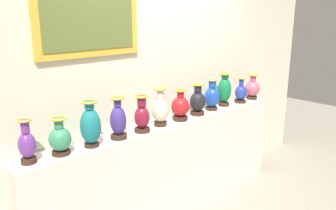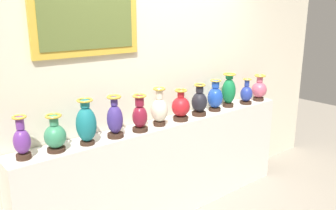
# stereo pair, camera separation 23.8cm
# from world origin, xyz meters

# --- Properties ---
(display_shelf) EXTENTS (3.14, 0.31, 1.03)m
(display_shelf) POSITION_xyz_m (0.00, 0.00, 0.51)
(display_shelf) COLOR silver
(display_shelf) RESTS_ON ground_plane
(back_wall) EXTENTS (5.48, 0.14, 3.06)m
(back_wall) POSITION_xyz_m (-0.01, 0.21, 1.54)
(back_wall) COLOR beige
(back_wall) RESTS_ON ground_plane
(vase_violet) EXTENTS (0.13, 0.13, 0.34)m
(vase_violet) POSITION_xyz_m (-1.41, -0.01, 1.17)
(vase_violet) COLOR #382319
(vase_violet) RESTS_ON display_shelf
(vase_jade) EXTENTS (0.17, 0.17, 0.30)m
(vase_jade) POSITION_xyz_m (-1.16, -0.02, 1.16)
(vase_jade) COLOR #382319
(vase_jade) RESTS_ON display_shelf
(vase_teal) EXTENTS (0.17, 0.17, 0.39)m
(vase_teal) POSITION_xyz_m (-0.91, -0.04, 1.21)
(vase_teal) COLOR #382319
(vase_teal) RESTS_ON display_shelf
(vase_indigo) EXTENTS (0.14, 0.14, 0.38)m
(vase_indigo) POSITION_xyz_m (-0.64, -0.05, 1.19)
(vase_indigo) COLOR #382319
(vase_indigo) RESTS_ON display_shelf
(vase_burgundy) EXTENTS (0.14, 0.14, 0.35)m
(vase_burgundy) POSITION_xyz_m (-0.38, -0.05, 1.18)
(vase_burgundy) COLOR #382319
(vase_burgundy) RESTS_ON display_shelf
(vase_ivory) EXTENTS (0.16, 0.16, 0.37)m
(vase_ivory) POSITION_xyz_m (-0.14, -0.04, 1.19)
(vase_ivory) COLOR #382319
(vase_ivory) RESTS_ON display_shelf
(vase_crimson) EXTENTS (0.18, 0.18, 0.32)m
(vase_crimson) POSITION_xyz_m (0.13, -0.05, 1.17)
(vase_crimson) COLOR #382319
(vase_crimson) RESTS_ON display_shelf
(vase_onyx) EXTENTS (0.16, 0.16, 0.34)m
(vase_onyx) POSITION_xyz_m (0.40, -0.04, 1.18)
(vase_onyx) COLOR #382319
(vase_onyx) RESTS_ON display_shelf
(vase_sapphire) EXTENTS (0.17, 0.17, 0.35)m
(vase_sapphire) POSITION_xyz_m (0.65, -0.02, 1.18)
(vase_sapphire) COLOR #382319
(vase_sapphire) RESTS_ON display_shelf
(vase_emerald) EXTENTS (0.16, 0.16, 0.39)m
(vase_emerald) POSITION_xyz_m (0.89, -0.01, 1.22)
(vase_emerald) COLOR #382319
(vase_emerald) RESTS_ON display_shelf
(vase_cobalt) EXTENTS (0.14, 0.14, 0.31)m
(vase_cobalt) POSITION_xyz_m (1.16, -0.05, 1.15)
(vase_cobalt) COLOR #382319
(vase_cobalt) RESTS_ON display_shelf
(vase_rose) EXTENTS (0.18, 0.18, 0.32)m
(vase_rose) POSITION_xyz_m (1.41, -0.05, 1.17)
(vase_rose) COLOR #382319
(vase_rose) RESTS_ON display_shelf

